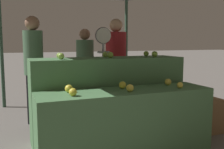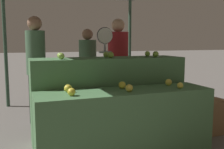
{
  "view_description": "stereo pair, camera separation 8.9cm",
  "coord_description": "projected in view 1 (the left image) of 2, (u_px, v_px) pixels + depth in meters",
  "views": [
    {
      "loc": [
        -1.25,
        -2.71,
        1.35
      ],
      "look_at": [
        -0.06,
        0.3,
        0.94
      ],
      "focal_mm": 42.0,
      "sensor_mm": 36.0,
      "label": 1
    },
    {
      "loc": [
        -1.16,
        -2.74,
        1.35
      ],
      "look_at": [
        -0.06,
        0.3,
        0.94
      ],
      "focal_mm": 42.0,
      "sensor_mm": 36.0,
      "label": 2
    }
  ],
  "objects": [
    {
      "name": "display_counter_back",
      "position": [
        108.0,
        99.0,
        3.6
      ],
      "size": [
        2.06,
        0.55,
        1.13
      ],
      "primitive_type": "cube",
      "color": "#4C7A4C",
      "rests_on": "ground_plane"
    },
    {
      "name": "apple_back_1",
      "position": [
        110.0,
        55.0,
        3.43
      ],
      "size": [
        0.08,
        0.08,
        0.08
      ],
      "primitive_type": "sphere",
      "color": "#7AA338",
      "rests_on": "display_counter_back"
    },
    {
      "name": "apple_back_5",
      "position": [
        146.0,
        54.0,
        3.85
      ],
      "size": [
        0.08,
        0.08,
        0.08
      ],
      "primitive_type": "sphere",
      "color": "#84AD3D",
      "rests_on": "display_counter_back"
    },
    {
      "name": "person_customer_right",
      "position": [
        85.0,
        64.0,
        5.03
      ],
      "size": [
        0.44,
        0.44,
        1.58
      ],
      "rotation": [
        0.0,
        0.0,
        2.75
      ],
      "color": "#2D2D38",
      "rests_on": "ground_plane"
    },
    {
      "name": "apple_front_4",
      "position": [
        123.0,
        85.0,
        3.12
      ],
      "size": [
        0.09,
        0.09,
        0.09
      ],
      "primitive_type": "sphere",
      "color": "gold",
      "rests_on": "display_counter_front"
    },
    {
      "name": "apple_back_2",
      "position": [
        155.0,
        54.0,
        3.66
      ],
      "size": [
        0.08,
        0.08,
        0.08
      ],
      "primitive_type": "sphere",
      "color": "#7AA338",
      "rests_on": "display_counter_back"
    },
    {
      "name": "apple_front_0",
      "position": [
        73.0,
        92.0,
        2.69
      ],
      "size": [
        0.08,
        0.08,
        0.08
      ],
      "primitive_type": "sphere",
      "color": "gold",
      "rests_on": "display_counter_front"
    },
    {
      "name": "apple_back_3",
      "position": [
        59.0,
        55.0,
        3.4
      ],
      "size": [
        0.07,
        0.07,
        0.07
      ],
      "primitive_type": "sphere",
      "color": "#8EB247",
      "rests_on": "display_counter_back"
    },
    {
      "name": "apple_back_4",
      "position": [
        105.0,
        54.0,
        3.63
      ],
      "size": [
        0.08,
        0.08,
        0.08
      ],
      "primitive_type": "sphere",
      "color": "#8EB247",
      "rests_on": "display_counter_back"
    },
    {
      "name": "apple_front_1",
      "position": [
        130.0,
        88.0,
        2.93
      ],
      "size": [
        0.08,
        0.08,
        0.08
      ],
      "primitive_type": "sphere",
      "color": "yellow",
      "rests_on": "display_counter_front"
    },
    {
      "name": "wooden_crate_side",
      "position": [
        202.0,
        114.0,
        3.97
      ],
      "size": [
        0.5,
        0.5,
        0.5
      ],
      "primitive_type": "cube",
      "color": "olive",
      "rests_on": "ground_plane"
    },
    {
      "name": "person_vendor_at_scale",
      "position": [
        116.0,
        61.0,
        4.61
      ],
      "size": [
        0.45,
        0.45,
        1.74
      ],
      "rotation": [
        0.0,
        0.0,
        3.44
      ],
      "color": "#2D2D38",
      "rests_on": "ground_plane"
    },
    {
      "name": "person_customer_left",
      "position": [
        34.0,
        61.0,
        4.23
      ],
      "size": [
        0.39,
        0.39,
        1.75
      ],
      "rotation": [
        0.0,
        0.0,
        2.85
      ],
      "color": "#2D2D38",
      "rests_on": "ground_plane"
    },
    {
      "name": "apple_back_0",
      "position": [
        61.0,
        56.0,
        3.19
      ],
      "size": [
        0.08,
        0.08,
        0.08
      ],
      "primitive_type": "sphere",
      "color": "#8EB247",
      "rests_on": "display_counter_back"
    },
    {
      "name": "apple_front_2",
      "position": [
        180.0,
        85.0,
        3.15
      ],
      "size": [
        0.07,
        0.07,
        0.07
      ],
      "primitive_type": "sphere",
      "color": "yellow",
      "rests_on": "display_counter_front"
    },
    {
      "name": "display_counter_front",
      "position": [
        126.0,
        123.0,
        3.07
      ],
      "size": [
        2.06,
        0.55,
        0.79
      ],
      "primitive_type": "cube",
      "color": "#4C7A4C",
      "rests_on": "ground_plane"
    },
    {
      "name": "apple_front_3",
      "position": [
        69.0,
        89.0,
        2.88
      ],
      "size": [
        0.09,
        0.09,
        0.09
      ],
      "primitive_type": "sphere",
      "color": "gold",
      "rests_on": "display_counter_front"
    },
    {
      "name": "produce_scale",
      "position": [
        103.0,
        55.0,
        4.15
      ],
      "size": [
        0.26,
        0.2,
        1.57
      ],
      "color": "#99999E",
      "rests_on": "ground_plane"
    },
    {
      "name": "apple_front_5",
      "position": [
        168.0,
        82.0,
        3.36
      ],
      "size": [
        0.08,
        0.08,
        0.08
      ],
      "primitive_type": "sphere",
      "color": "yellow",
      "rests_on": "display_counter_front"
    }
  ]
}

